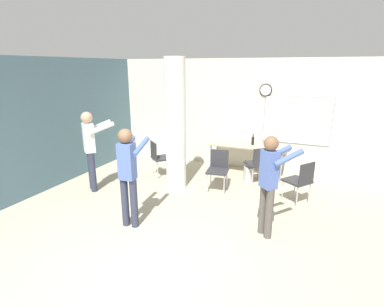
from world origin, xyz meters
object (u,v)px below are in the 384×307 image
Objects in this scene: chair_near_pillar at (159,156)px; person_watching_back at (91,145)px; folding_table at (248,147)px; chair_table_right at (258,162)px; bottle_on_table at (253,141)px; person_playing_front at (128,170)px; chair_mid_room at (300,179)px; chair_table_front at (218,167)px; person_playing_side at (270,179)px.

person_watching_back is at bearing -123.15° from chair_near_pillar.
chair_table_right reaches higher than folding_table.
bottle_on_table is 0.17× the size of person_playing_front.
person_playing_front is at bearing -71.81° from chair_near_pillar.
folding_table is at bearing 136.35° from chair_mid_room.
person_watching_back is (-2.79, -2.37, 0.32)m from folding_table.
person_playing_side is (1.31, -1.43, 0.45)m from chair_table_front.
person_playing_front reaches higher than chair_table_right.
person_watching_back is at bearing 174.99° from person_playing_side.
bottle_on_table is 1.44m from chair_table_front.
chair_table_right is at bearing -55.13° from folding_table.
person_watching_back is (-2.47, -1.10, 0.50)m from chair_table_front.
person_playing_front is at bearing -112.56° from chair_table_front.
bottle_on_table is 3.61m from person_playing_front.
person_watching_back reaches higher than chair_table_right.
bottle_on_table is at bearing 132.62° from chair_mid_room.
chair_near_pillar is (-2.31, -0.48, 0.00)m from chair_table_right.
folding_table is 3.53m from person_playing_front.
folding_table is at bearing -150.90° from bottle_on_table.
folding_table is at bearing 124.87° from chair_table_right.
chair_near_pillar is (-3.28, 0.26, 0.00)m from chair_mid_room.
chair_near_pillar is 2.44m from person_playing_front.
person_playing_side is at bearing -29.76° from chair_near_pillar.
bottle_on_table is 0.75m from chair_table_right.
person_playing_side is (3.78, -0.33, -0.05)m from person_watching_back.
chair_mid_room is (1.25, -1.36, -0.33)m from bottle_on_table.
person_watching_back is at bearing 149.71° from person_playing_front.
person_watching_back is at bearing -139.73° from folding_table.
folding_table is 1.08× the size of person_watching_back.
chair_table_front is 0.52× the size of person_playing_front.
chair_table_right is (0.28, -0.62, -0.33)m from bottle_on_table.
chair_mid_room is 0.52× the size of person_playing_front.
chair_mid_room is 3.29m from chair_near_pillar.
bottle_on_table reaches higher than chair_near_pillar.
folding_table is at bearing 70.45° from person_playing_front.
chair_near_pillar is 3.38m from person_playing_side.
folding_table is 1.32m from chair_table_front.
person_playing_front is (-1.56, -2.76, 0.48)m from chair_table_right.
chair_near_pillar reaches higher than folding_table.
chair_table_right is 3.69m from person_watching_back.
folding_table is 2.13× the size of chair_table_right.
folding_table is 3.67m from person_watching_back.
chair_near_pillar is 1.67m from person_watching_back.
person_playing_front is at bearing -30.29° from person_watching_back.
folding_table is 1.14× the size of person_playing_side.
chair_table_right is 1.00× the size of chair_table_front.
bottle_on_table is at bearing 114.24° from chair_table_right.
chair_table_right and chair_mid_room have the same top height.
bottle_on_table is at bearing 28.31° from chair_near_pillar.
chair_mid_room is 0.51× the size of person_watching_back.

